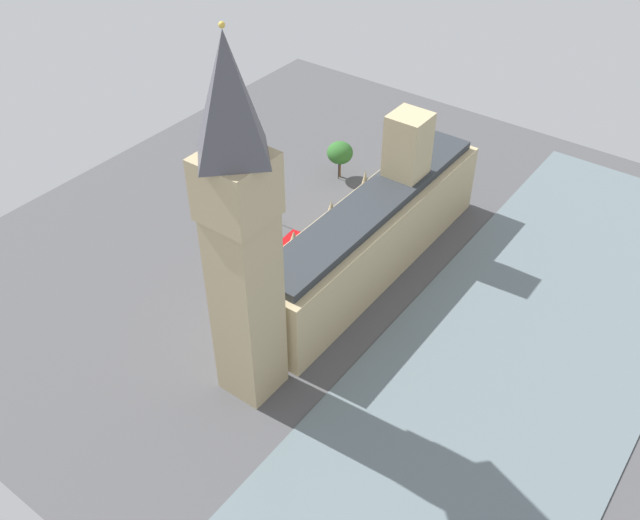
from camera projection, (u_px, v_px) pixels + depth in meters
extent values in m
plane|color=#4C4C4F|center=(362.00, 264.00, 140.49)|extent=(146.03, 146.03, 0.00)
cube|color=slate|center=(530.00, 340.00, 123.79)|extent=(43.85, 131.42, 0.25)
cube|color=tan|center=(372.00, 238.00, 134.87)|extent=(12.19, 62.58, 14.89)
cube|color=tan|center=(405.00, 182.00, 137.41)|extent=(7.12, 7.12, 29.13)
cube|color=#2D3338|center=(374.00, 203.00, 129.67)|extent=(9.26, 60.08, 1.60)
cone|color=tan|center=(423.00, 133.00, 149.68)|extent=(1.20, 1.20, 2.23)
cone|color=tan|center=(395.00, 155.00, 142.73)|extent=(1.20, 1.20, 1.97)
cone|color=tan|center=(365.00, 177.00, 135.35)|extent=(1.20, 1.20, 3.06)
cone|color=tan|center=(331.00, 205.00, 128.61)|extent=(1.20, 1.20, 2.12)
cone|color=tan|center=(294.00, 236.00, 121.67)|extent=(1.20, 1.20, 1.85)
cone|color=tan|center=(251.00, 267.00, 114.42)|extent=(1.20, 1.20, 2.53)
cube|color=tan|center=(247.00, 307.00, 105.57)|extent=(8.25, 8.25, 34.13)
cube|color=tan|center=(236.00, 187.00, 91.85)|extent=(9.07, 9.07, 9.37)
cylinder|color=silver|center=(210.00, 175.00, 94.01)|extent=(0.25, 6.27, 6.27)
torus|color=black|center=(210.00, 175.00, 94.01)|extent=(0.24, 6.51, 6.51)
cylinder|color=silver|center=(259.00, 172.00, 94.77)|extent=(6.27, 0.25, 6.27)
torus|color=black|center=(259.00, 172.00, 94.77)|extent=(6.51, 0.24, 6.51)
pyramid|color=#4C4C54|center=(228.00, 96.00, 83.67)|extent=(9.07, 9.07, 16.53)
sphere|color=gold|center=(222.00, 25.00, 78.21)|extent=(0.80, 0.80, 0.80)
cube|color=#19472D|center=(360.00, 200.00, 156.94)|extent=(2.08, 4.85, 0.75)
cube|color=black|center=(360.00, 198.00, 156.34)|extent=(1.65, 2.75, 0.65)
cylinder|color=black|center=(360.00, 197.00, 158.50)|extent=(0.30, 0.70, 0.68)
cylinder|color=black|center=(366.00, 199.00, 157.84)|extent=(0.30, 0.70, 0.68)
cylinder|color=black|center=(354.00, 204.00, 156.51)|extent=(0.30, 0.70, 0.68)
cylinder|color=black|center=(360.00, 206.00, 155.85)|extent=(0.30, 0.70, 0.68)
cube|color=#B7B7BC|center=(342.00, 215.00, 152.58)|extent=(2.19, 4.42, 0.75)
cube|color=black|center=(343.00, 212.00, 152.28)|extent=(1.75, 2.52, 0.65)
cylinder|color=black|center=(342.00, 220.00, 151.56)|extent=(0.30, 0.70, 0.68)
cylinder|color=black|center=(336.00, 218.00, 152.26)|extent=(0.30, 0.70, 0.68)
cylinder|color=black|center=(349.00, 214.00, 153.37)|extent=(0.30, 0.70, 0.68)
cylinder|color=black|center=(342.00, 212.00, 154.07)|extent=(0.30, 0.70, 0.68)
cube|color=black|center=(330.00, 227.00, 149.08)|extent=(1.82, 4.47, 0.75)
cube|color=black|center=(329.00, 225.00, 148.50)|extent=(1.52, 2.51, 0.65)
cylinder|color=black|center=(330.00, 224.00, 150.58)|extent=(0.26, 0.68, 0.68)
cylinder|color=black|center=(337.00, 226.00, 149.84)|extent=(0.26, 0.68, 0.68)
cylinder|color=black|center=(323.00, 230.00, 148.79)|extent=(0.26, 0.68, 0.68)
cylinder|color=black|center=(329.00, 233.00, 148.05)|extent=(0.26, 0.68, 0.68)
cube|color=#B20C0F|center=(284.00, 253.00, 139.08)|extent=(3.25, 10.65, 4.20)
cube|color=black|center=(284.00, 252.00, 139.03)|extent=(3.28, 10.26, 0.70)
cylinder|color=black|center=(278.00, 273.00, 137.52)|extent=(0.43, 1.12, 1.10)
cylinder|color=black|center=(269.00, 269.00, 138.47)|extent=(0.43, 1.12, 1.10)
cylinder|color=black|center=(299.00, 253.00, 142.34)|extent=(0.43, 1.12, 1.10)
cylinder|color=black|center=(290.00, 249.00, 143.29)|extent=(0.43, 1.12, 1.10)
cylinder|color=navy|center=(301.00, 285.00, 134.54)|extent=(0.65, 0.65, 1.38)
sphere|color=tan|center=(300.00, 281.00, 134.02)|extent=(0.27, 0.27, 0.27)
cube|color=maroon|center=(302.00, 284.00, 134.55)|extent=(0.30, 0.29, 0.25)
cylinder|color=black|center=(265.00, 316.00, 127.74)|extent=(0.54, 0.54, 1.33)
sphere|color=beige|center=(265.00, 313.00, 127.24)|extent=(0.26, 0.26, 0.26)
cube|color=navy|center=(266.00, 317.00, 127.53)|extent=(0.18, 0.32, 0.24)
cylinder|color=#336B60|center=(369.00, 222.00, 150.40)|extent=(0.63, 0.63, 1.41)
sphere|color=beige|center=(369.00, 219.00, 149.87)|extent=(0.27, 0.27, 0.27)
cube|color=navy|center=(370.00, 222.00, 150.45)|extent=(0.33, 0.24, 0.25)
cylinder|color=brown|center=(340.00, 169.00, 164.68)|extent=(0.56, 0.56, 4.20)
ellipsoid|color=#2D6628|center=(340.00, 153.00, 161.92)|extent=(6.08, 6.08, 5.17)
cylinder|color=brown|center=(246.00, 234.00, 143.61)|extent=(0.56, 0.56, 5.49)
ellipsoid|color=#387533|center=(244.00, 217.00, 140.78)|extent=(4.63, 4.63, 3.93)
cylinder|color=black|center=(339.00, 168.00, 163.41)|extent=(0.18, 0.18, 5.94)
sphere|color=#F2EAC6|center=(339.00, 156.00, 161.36)|extent=(0.56, 0.56, 0.56)
cylinder|color=black|center=(278.00, 212.00, 149.25)|extent=(0.18, 0.18, 6.03)
sphere|color=#F2EAC6|center=(277.00, 200.00, 147.17)|extent=(0.56, 0.56, 0.56)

